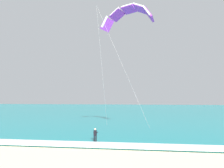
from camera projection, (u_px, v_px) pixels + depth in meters
The scene contains 5 objects.
sea at pixel (133, 111), 81.44m from camera, with size 200.00×120.00×0.20m, color teal.
surf_foam at pixel (110, 145), 23.10m from camera, with size 200.00×2.75×0.04m, color white.
surfboard at pixel (95, 143), 25.07m from camera, with size 0.45×1.40×0.09m.
kitesurfer at pixel (95, 135), 25.14m from camera, with size 0.55×0.52×1.69m.
kite_primary at pixel (127, 14), 31.50m from camera, with size 8.00×8.01×17.16m.
Camera 1 is at (3.47, -12.01, 5.30)m, focal length 35.34 mm.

